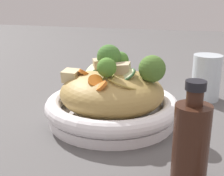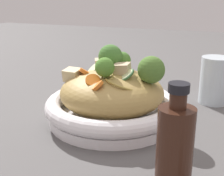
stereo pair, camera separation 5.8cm
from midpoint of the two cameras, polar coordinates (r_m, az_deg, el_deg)
name	(u,v)px [view 1 (the left image)]	position (r m, az deg, el deg)	size (l,w,h in m)	color
ground_plane	(112,120)	(0.61, -2.76, -6.12)	(3.00, 3.00, 0.00)	#545252
serving_bowl	(112,109)	(0.60, -2.80, -3.91)	(0.26, 0.26, 0.05)	white
noodle_heap	(112,92)	(0.58, -2.85, -0.79)	(0.20, 0.20, 0.08)	#AB8A4A
broccoli_florets	(127,64)	(0.57, -0.16, 4.54)	(0.12, 0.15, 0.07)	#A0BE6F
carrot_coins	(93,79)	(0.55, -6.62, 1.57)	(0.09, 0.08, 0.02)	orange
zucchini_slices	(103,70)	(0.59, -4.49, 3.27)	(0.09, 0.13, 0.03)	beige
chicken_chunks	(104,69)	(0.59, -4.35, 3.56)	(0.09, 0.13, 0.04)	#C9B089
soy_sauce_bottle	(191,143)	(0.40, 10.44, -10.14)	(0.05, 0.05, 0.14)	#381E14
drinking_glass	(206,77)	(0.73, 15.01, 1.88)	(0.07, 0.07, 0.11)	silver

